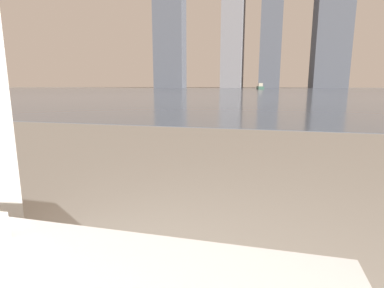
{
  "coord_description": "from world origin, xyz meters",
  "views": [
    {
      "loc": [
        0.59,
        0.23,
        0.98
      ],
      "look_at": [
        0.12,
        2.12,
        0.59
      ],
      "focal_mm": 28.0,
      "sensor_mm": 36.0,
      "label": 1
    }
  ],
  "objects": [
    {
      "name": "skyline_tower_3",
      "position": [
        21.49,
        118.0,
        20.37
      ],
      "size": [
        11.16,
        13.85,
        40.74
      ],
      "color": "#4C515B",
      "rests_on": "ground_plane"
    },
    {
      "name": "harbor_boat_0",
      "position": [
        -0.98,
        78.07,
        0.54
      ],
      "size": [
        2.0,
        4.21,
        1.52
      ],
      "color": "#335647",
      "rests_on": "harbor_water"
    },
    {
      "name": "skyline_tower_0",
      "position": [
        -37.4,
        118.0,
        18.92
      ],
      "size": [
        11.7,
        7.2,
        37.83
      ],
      "color": "#4C515B",
      "rests_on": "ground_plane"
    },
    {
      "name": "skyline_tower_1",
      "position": [
        -12.5,
        118.0,
        26.17
      ],
      "size": [
        7.51,
        12.85,
        52.33
      ],
      "color": "slate",
      "rests_on": "ground_plane"
    },
    {
      "name": "harbor_water",
      "position": [
        0.0,
        62.0,
        0.01
      ],
      "size": [
        180.0,
        110.0,
        0.01
      ],
      "color": "slate",
      "rests_on": "ground_plane"
    },
    {
      "name": "skyline_tower_2",
      "position": [
        1.21,
        118.0,
        28.4
      ],
      "size": [
        7.31,
        12.16,
        56.8
      ],
      "color": "#4C515B",
      "rests_on": "ground_plane"
    }
  ]
}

